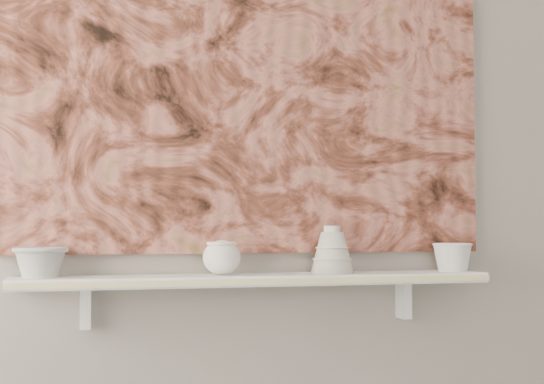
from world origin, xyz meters
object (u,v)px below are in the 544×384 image
object	(u,v)px
painting	(252,74)
cup_cream	(222,258)
bell_vessel	(332,249)
shelf	(258,280)
bowl_grey	(40,262)
bowl_white	(453,257)

from	to	relation	value
painting	cup_cream	distance (m)	0.58
painting	bell_vessel	world-z (taller)	painting
cup_cream	shelf	bearing A→B (deg)	0.00
bowl_grey	bowl_white	distance (m)	1.24
bowl_grey	bell_vessel	xyz separation A→B (m)	(0.84, 0.00, 0.03)
painting	cup_cream	size ratio (longest dim) A/B	13.67
cup_cream	bell_vessel	world-z (taller)	bell_vessel
shelf	bowl_white	distance (m)	0.63
shelf	painting	bearing A→B (deg)	90.00
bowl_white	cup_cream	bearing A→B (deg)	180.00
shelf	cup_cream	xyz separation A→B (m)	(-0.11, 0.00, 0.07)
bowl_grey	bowl_white	size ratio (longest dim) A/B	1.21
shelf	cup_cream	bearing A→B (deg)	180.00
shelf	bell_vessel	world-z (taller)	bell_vessel
bowl_grey	bowl_white	bearing A→B (deg)	0.00
bowl_grey	painting	bearing A→B (deg)	7.50
cup_cream	bowl_white	world-z (taller)	cup_cream
cup_cream	bowl_grey	bearing A→B (deg)	180.00
shelf	bell_vessel	distance (m)	0.25
bowl_grey	bell_vessel	distance (m)	0.84
bowl_grey	bowl_white	world-z (taller)	bowl_white
bowl_white	painting	bearing A→B (deg)	172.70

